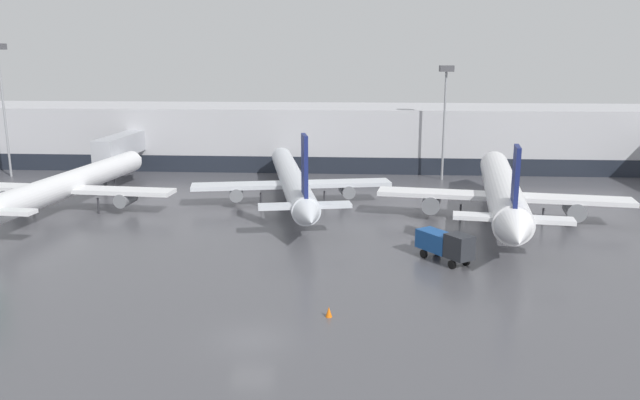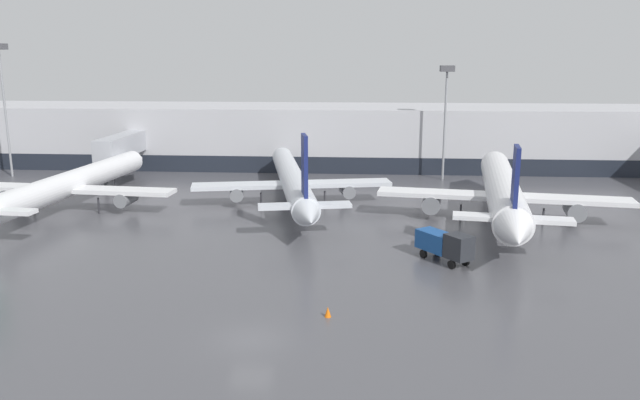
% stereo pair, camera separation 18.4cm
% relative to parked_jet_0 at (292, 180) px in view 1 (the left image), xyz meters
% --- Properties ---
extents(ground_plane, '(320.00, 320.00, 0.00)m').
position_rel_parked_jet_0_xyz_m(ground_plane, '(1.52, -34.73, -2.76)').
color(ground_plane, '#4C4C51').
extents(terminal_building, '(160.00, 31.95, 9.00)m').
position_rel_parked_jet_0_xyz_m(terminal_building, '(1.65, 27.12, 1.73)').
color(terminal_building, '#B2B2B7').
rests_on(terminal_building, ground_plane).
extents(parked_jet_0, '(22.45, 38.25, 9.54)m').
position_rel_parked_jet_0_xyz_m(parked_jet_0, '(0.00, 0.00, 0.00)').
color(parked_jet_0, silver).
rests_on(parked_jet_0, ground_plane).
extents(parked_jet_3, '(25.11, 38.44, 9.40)m').
position_rel_parked_jet_0_xyz_m(parked_jet_3, '(21.95, -5.77, 0.34)').
color(parked_jet_3, white).
rests_on(parked_jet_3, ground_plane).
extents(parked_jet_4, '(23.69, 36.95, 9.28)m').
position_rel_parked_jet_0_xyz_m(parked_jet_4, '(-23.75, -4.72, 0.10)').
color(parked_jet_4, white).
rests_on(parked_jet_4, ground_plane).
extents(service_truck_0, '(4.43, 5.20, 2.63)m').
position_rel_parked_jet_0_xyz_m(service_truck_0, '(14.63, -19.39, -1.25)').
color(service_truck_0, '#19478C').
rests_on(service_truck_0, ground_plane).
extents(traffic_cone_3, '(0.43, 0.43, 0.68)m').
position_rel_parked_jet_0_xyz_m(traffic_cone_3, '(5.84, -31.07, -2.42)').
color(traffic_cone_3, orange).
rests_on(traffic_cone_3, ground_plane).
extents(apron_light_mast_0, '(1.80, 1.80, 18.03)m').
position_rel_parked_jet_0_xyz_m(apron_light_mast_0, '(-41.01, 14.08, 11.49)').
color(apron_light_mast_0, gray).
rests_on(apron_light_mast_0, ground_plane).
extents(apron_light_mast_2, '(1.80, 1.80, 15.19)m').
position_rel_parked_jet_0_xyz_m(apron_light_mast_2, '(18.68, 16.04, 9.49)').
color(apron_light_mast_2, gray).
rests_on(apron_light_mast_2, ground_plane).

